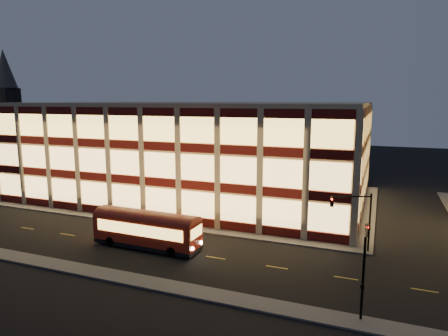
% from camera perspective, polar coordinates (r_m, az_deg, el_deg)
% --- Properties ---
extents(ground, '(200.00, 200.00, 0.00)m').
position_cam_1_polar(ground, '(48.44, -9.49, -8.35)').
color(ground, black).
rests_on(ground, ground).
extents(sidewalk_office_south, '(54.00, 2.00, 0.15)m').
position_cam_1_polar(sidewalk_office_south, '(50.76, -11.83, -7.49)').
color(sidewalk_office_south, '#514F4C').
rests_on(sidewalk_office_south, ground).
extents(sidewalk_office_east, '(2.00, 30.00, 0.15)m').
position_cam_1_polar(sidewalk_office_east, '(58.23, 19.92, -5.64)').
color(sidewalk_office_east, '#514F4C').
rests_on(sidewalk_office_east, ground).
extents(sidewalk_near, '(100.00, 2.00, 0.15)m').
position_cam_1_polar(sidewalk_near, '(38.62, -19.75, -13.48)').
color(sidewalk_near, '#514F4C').
rests_on(sidewalk_near, ground).
extents(office_building, '(50.45, 30.45, 14.50)m').
position_cam_1_polar(office_building, '(62.82, -4.00, 2.69)').
color(office_building, tan).
rests_on(office_building, ground).
extents(church_tower, '(5.00, 5.00, 18.00)m').
position_cam_1_polar(church_tower, '(123.17, -28.38, 5.82)').
color(church_tower, '#2D2621').
rests_on(church_tower, ground).
extents(church_spire, '(6.00, 6.00, 10.00)m').
position_cam_1_polar(church_spire, '(123.30, -28.91, 12.31)').
color(church_spire, '#4C473F').
rests_on(church_spire, church_tower).
extents(traffic_signal_far, '(3.79, 1.87, 6.00)m').
position_cam_1_polar(traffic_signal_far, '(41.02, 18.34, -6.05)').
color(traffic_signal_far, black).
rests_on(traffic_signal_far, ground).
extents(traffic_signal_near, '(0.32, 4.45, 6.00)m').
position_cam_1_polar(traffic_signal_near, '(30.26, 19.49, -11.75)').
color(traffic_signal_near, black).
rests_on(traffic_signal_near, ground).
extents(trolley_bus, '(11.39, 3.22, 3.83)m').
position_cam_1_polar(trolley_bus, '(41.73, -10.99, -8.31)').
color(trolley_bus, maroon).
rests_on(trolley_bus, ground).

